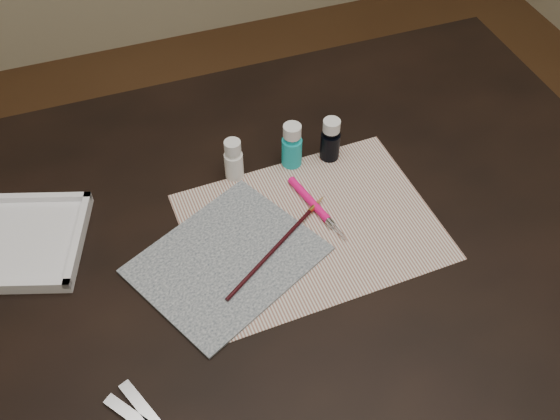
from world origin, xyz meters
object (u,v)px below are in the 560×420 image
object	(u,v)px
paper	(311,226)
canvas	(227,260)
paint_bottle_cyan	(292,145)
palette_tray	(23,241)
paint_bottle_navy	(330,139)
paint_bottle_white	(234,159)

from	to	relation	value
paper	canvas	world-z (taller)	canvas
paint_bottle_cyan	palette_tray	size ratio (longest dim) A/B	0.47
canvas	paint_bottle_navy	distance (m)	0.30
palette_tray	canvas	bearing A→B (deg)	-25.17
paint_bottle_cyan	paint_bottle_navy	size ratio (longest dim) A/B	1.04
canvas	paint_bottle_navy	bearing A→B (deg)	34.00
paper	paint_bottle_navy	distance (m)	0.18
paper	canvas	distance (m)	0.15
paper	paint_bottle_navy	world-z (taller)	paint_bottle_navy
canvas	palette_tray	distance (m)	0.33
palette_tray	paint_bottle_navy	bearing A→B (deg)	2.46
paint_bottle_cyan	palette_tray	world-z (taller)	paint_bottle_cyan
paint_bottle_navy	palette_tray	xyz separation A→B (m)	(-0.55, -0.02, -0.03)
canvas	paint_bottle_white	size ratio (longest dim) A/B	3.35
canvas	paint_bottle_navy	size ratio (longest dim) A/B	3.15
paint_bottle_navy	paint_bottle_cyan	bearing A→B (deg)	174.02
paint_bottle_cyan	palette_tray	xyz separation A→B (m)	(-0.48, -0.03, -0.03)
canvas	palette_tray	size ratio (longest dim) A/B	1.43
canvas	paint_bottle_cyan	bearing A→B (deg)	44.83
paper	paint_bottle_cyan	distance (m)	0.16
paint_bottle_navy	palette_tray	bearing A→B (deg)	-177.54
paper	paint_bottle_navy	xyz separation A→B (m)	(0.09, 0.14, 0.04)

